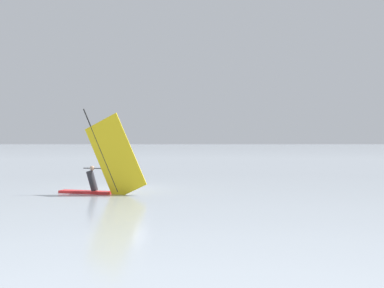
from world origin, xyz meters
TOP-DOWN VIEW (x-y plane):
  - ground_plane at (0.00, 0.00)m, footprint 4000.00×4000.00m
  - windsurfer at (0.52, -2.58)m, footprint 4.37×0.70m

SIDE VIEW (x-z plane):
  - ground_plane at x=0.00m, z-range 0.00..0.00m
  - windsurfer at x=0.52m, z-range -1.02..3.18m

